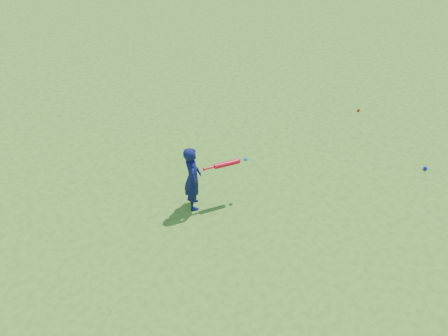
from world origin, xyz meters
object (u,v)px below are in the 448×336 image
ground_ball_blue (425,168)px  bat_swing (228,163)px  ground_ball_red (359,110)px  child (193,178)px

ground_ball_blue → bat_swing: bearing=162.1°
ground_ball_red → ground_ball_blue: bearing=-99.9°
child → ground_ball_red: 4.24m
ground_ball_blue → bat_swing: size_ratio=0.10×
ground_ball_red → ground_ball_blue: (-0.35, -2.01, 0.00)m
ground_ball_red → ground_ball_blue: ground_ball_blue is taller
child → ground_ball_red: (4.12, 0.84, -0.50)m
child → ground_ball_red: child is taller
ground_ball_red → ground_ball_blue: size_ratio=0.87×
bat_swing → child: bearing=175.4°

